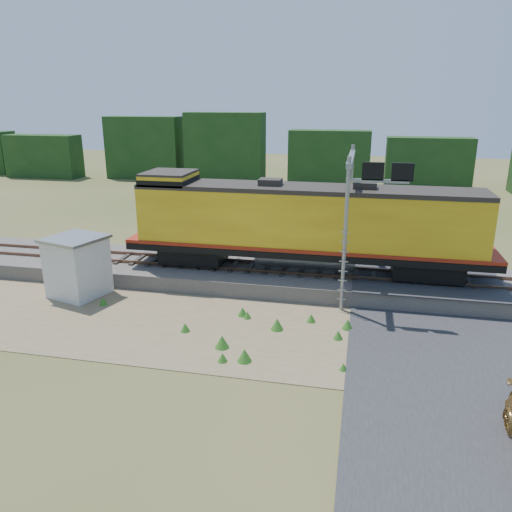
# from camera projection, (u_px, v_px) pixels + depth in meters

# --- Properties ---
(ground) EXTENTS (140.00, 140.00, 0.00)m
(ground) POSITION_uv_depth(u_px,v_px,m) (261.00, 334.00, 20.47)
(ground) COLOR #475123
(ground) RESTS_ON ground
(ballast) EXTENTS (70.00, 5.00, 0.80)m
(ballast) POSITION_uv_depth(u_px,v_px,m) (284.00, 277.00, 25.94)
(ballast) COLOR slate
(ballast) RESTS_ON ground
(rails) EXTENTS (70.00, 1.54, 0.16)m
(rails) POSITION_uv_depth(u_px,v_px,m) (285.00, 268.00, 25.80)
(rails) COLOR brown
(rails) RESTS_ON ballast
(dirt_shoulder) EXTENTS (26.00, 8.00, 0.03)m
(dirt_shoulder) POSITION_uv_depth(u_px,v_px,m) (218.00, 325.00, 21.33)
(dirt_shoulder) COLOR #8C7754
(dirt_shoulder) RESTS_ON ground
(road) EXTENTS (7.00, 66.00, 0.86)m
(road) POSITION_uv_depth(u_px,v_px,m) (438.00, 341.00, 19.73)
(road) COLOR #38383A
(road) RESTS_ON ground
(tree_line_north) EXTENTS (130.00, 3.00, 6.50)m
(tree_line_north) POSITION_uv_depth(u_px,v_px,m) (330.00, 158.00, 54.99)
(tree_line_north) COLOR #173914
(tree_line_north) RESTS_ON ground
(weed_clumps) EXTENTS (15.00, 6.20, 0.56)m
(weed_clumps) POSITION_uv_depth(u_px,v_px,m) (182.00, 326.00, 21.26)
(weed_clumps) COLOR #337220
(weed_clumps) RESTS_ON ground
(locomotive) EXTENTS (18.31, 2.79, 4.72)m
(locomotive) POSITION_uv_depth(u_px,v_px,m) (301.00, 223.00, 24.92)
(locomotive) COLOR black
(locomotive) RESTS_ON rails
(shed) EXTENTS (3.07, 3.07, 2.96)m
(shed) POSITION_uv_depth(u_px,v_px,m) (77.00, 266.00, 24.17)
(shed) COLOR silver
(shed) RESTS_ON ground
(signal_gantry) EXTENTS (2.76, 6.20, 6.96)m
(signal_gantry) POSITION_uv_depth(u_px,v_px,m) (357.00, 189.00, 23.19)
(signal_gantry) COLOR gray
(signal_gantry) RESTS_ON ground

